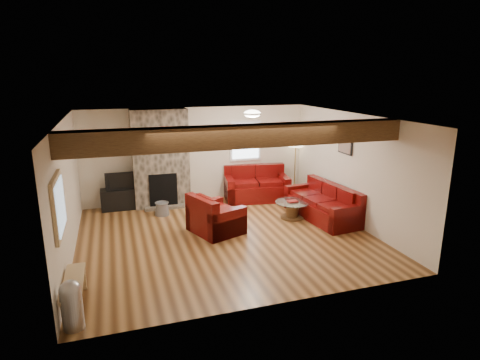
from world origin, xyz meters
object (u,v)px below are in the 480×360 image
object	(u,v)px
loveseat	(256,183)
floor_lamp	(296,145)
armchair_red	(216,213)
coffee_table	(292,210)
sofa_three	(322,202)
television	(121,180)
tv_cabinet	(123,199)

from	to	relation	value
loveseat	floor_lamp	size ratio (longest dim) A/B	1.04
armchair_red	coffee_table	bearing A→B (deg)	-102.58
sofa_three	coffee_table	world-z (taller)	sofa_three
armchair_red	floor_lamp	size ratio (longest dim) A/B	0.63
television	floor_lamp	distance (m)	4.85
loveseat	floor_lamp	distance (m)	1.64
tv_cabinet	armchair_red	bearing A→B (deg)	-50.12
loveseat	television	distance (m)	3.53
loveseat	armchair_red	distance (m)	2.54
coffee_table	television	xyz separation A→B (m)	(-3.82, 1.96, 0.55)
tv_cabinet	sofa_three	bearing A→B (deg)	-25.80
loveseat	television	xyz separation A→B (m)	(-3.51, 0.30, 0.30)
television	tv_cabinet	bearing A→B (deg)	0.00
loveseat	coffee_table	xyz separation A→B (m)	(0.31, -1.66, -0.25)
television	sofa_three	bearing A→B (deg)	-25.80
loveseat	armchair_red	bearing A→B (deg)	-121.34
floor_lamp	television	bearing A→B (deg)	-179.76
loveseat	armchair_red	xyz separation A→B (m)	(-1.64, -1.94, -0.03)
coffee_table	floor_lamp	xyz separation A→B (m)	(0.99, 1.98, 1.20)
sofa_three	floor_lamp	world-z (taller)	floor_lamp
armchair_red	coffee_table	distance (m)	1.98
sofa_three	armchair_red	distance (m)	2.61
armchair_red	loveseat	bearing A→B (deg)	-61.04
loveseat	floor_lamp	bearing A→B (deg)	22.77
armchair_red	floor_lamp	bearing A→B (deg)	-73.21
armchair_red	floor_lamp	xyz separation A→B (m)	(2.93, 2.26, 0.98)
coffee_table	floor_lamp	world-z (taller)	floor_lamp
armchair_red	television	bearing A→B (deg)	19.05
sofa_three	television	xyz separation A→B (m)	(-4.48, 2.17, 0.35)
sofa_three	floor_lamp	size ratio (longest dim) A/B	1.27
floor_lamp	loveseat	bearing A→B (deg)	-166.10
loveseat	coffee_table	size ratio (longest dim) A/B	2.05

